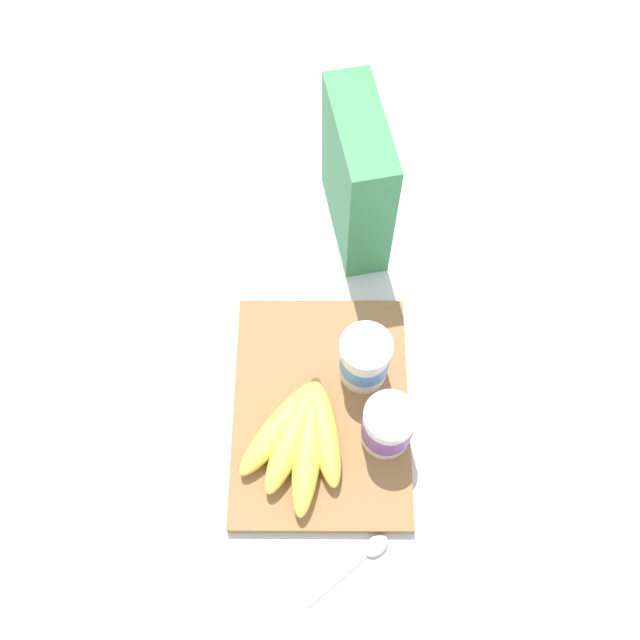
{
  "coord_description": "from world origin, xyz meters",
  "views": [
    {
      "loc": [
        0.33,
        0.0,
        0.98
      ],
      "look_at": [
        -0.11,
        0.0,
        0.07
      ],
      "focal_mm": 40.02,
      "sensor_mm": 36.0,
      "label": 1
    }
  ],
  "objects_px": {
    "cutting_board": "(320,409)",
    "banana_bunch": "(300,437)",
    "yogurt_cup_front": "(363,359)",
    "spoon": "(359,559)",
    "yogurt_cup_back": "(386,426)",
    "cereal_box": "(356,177)"
  },
  "relations": [
    {
      "from": "cereal_box",
      "to": "spoon",
      "type": "bearing_deg",
      "value": 168.56
    },
    {
      "from": "cutting_board",
      "to": "banana_bunch",
      "type": "xyz_separation_m",
      "value": [
        0.05,
        -0.03,
        0.03
      ]
    },
    {
      "from": "cereal_box",
      "to": "spoon",
      "type": "relative_size",
      "value": 2.15
    },
    {
      "from": "cutting_board",
      "to": "cereal_box",
      "type": "bearing_deg",
      "value": 170.8
    },
    {
      "from": "yogurt_cup_front",
      "to": "yogurt_cup_back",
      "type": "relative_size",
      "value": 1.06
    },
    {
      "from": "cutting_board",
      "to": "cereal_box",
      "type": "relative_size",
      "value": 1.4
    },
    {
      "from": "cutting_board",
      "to": "yogurt_cup_back",
      "type": "distance_m",
      "value": 0.11
    },
    {
      "from": "banana_bunch",
      "to": "cereal_box",
      "type": "bearing_deg",
      "value": 168.04
    },
    {
      "from": "yogurt_cup_front",
      "to": "spoon",
      "type": "xyz_separation_m",
      "value": [
        0.26,
        -0.01,
        -0.06
      ]
    },
    {
      "from": "cutting_board",
      "to": "yogurt_cup_front",
      "type": "height_order",
      "value": "yogurt_cup_front"
    },
    {
      "from": "yogurt_cup_back",
      "to": "cereal_box",
      "type": "bearing_deg",
      "value": -174.19
    },
    {
      "from": "yogurt_cup_back",
      "to": "banana_bunch",
      "type": "height_order",
      "value": "yogurt_cup_back"
    },
    {
      "from": "cutting_board",
      "to": "banana_bunch",
      "type": "relative_size",
      "value": 1.69
    },
    {
      "from": "yogurt_cup_front",
      "to": "banana_bunch",
      "type": "xyz_separation_m",
      "value": [
        0.1,
        -0.09,
        -0.03
      ]
    },
    {
      "from": "cutting_board",
      "to": "cereal_box",
      "type": "height_order",
      "value": "cereal_box"
    },
    {
      "from": "yogurt_cup_front",
      "to": "spoon",
      "type": "relative_size",
      "value": 0.85
    },
    {
      "from": "yogurt_cup_front",
      "to": "banana_bunch",
      "type": "distance_m",
      "value": 0.14
    },
    {
      "from": "yogurt_cup_back",
      "to": "yogurt_cup_front",
      "type": "bearing_deg",
      "value": -163.07
    },
    {
      "from": "yogurt_cup_front",
      "to": "spoon",
      "type": "distance_m",
      "value": 0.26
    },
    {
      "from": "cereal_box",
      "to": "yogurt_cup_front",
      "type": "height_order",
      "value": "cereal_box"
    },
    {
      "from": "yogurt_cup_front",
      "to": "cutting_board",
      "type": "bearing_deg",
      "value": -48.45
    },
    {
      "from": "yogurt_cup_front",
      "to": "banana_bunch",
      "type": "bearing_deg",
      "value": -40.25
    }
  ]
}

